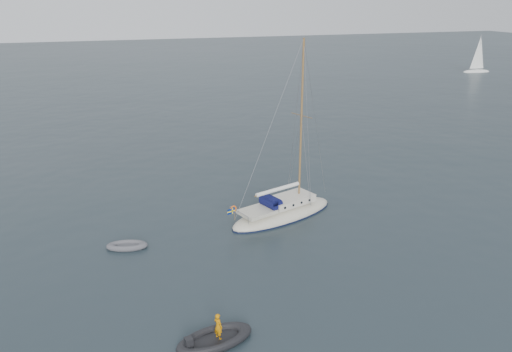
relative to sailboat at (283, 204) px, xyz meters
name	(u,v)px	position (x,y,z in m)	size (l,w,h in m)	color
ground	(284,225)	(-0.39, -1.30, -0.93)	(300.00, 300.00, 0.00)	black
sailboat	(283,204)	(0.00, 0.00, 0.00)	(8.60, 2.58, 12.24)	beige
dinghy	(127,246)	(-10.43, -1.40, -0.77)	(2.44, 1.10, 0.35)	#535359
rib	(214,338)	(-7.47, -11.39, -0.71)	(3.52, 1.60, 1.43)	black
distant_yacht_b	(478,55)	(59.97, 51.55, 2.29)	(5.67, 3.03, 7.52)	white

